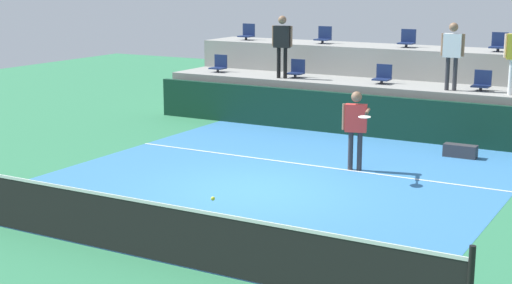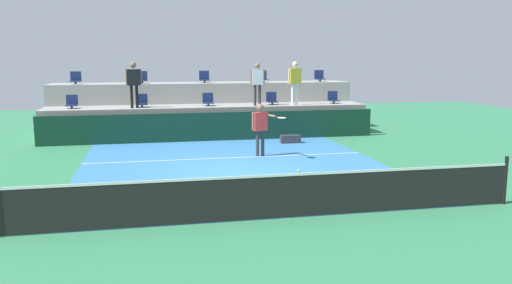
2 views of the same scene
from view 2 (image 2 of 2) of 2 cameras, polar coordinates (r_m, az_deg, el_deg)
name	(u,v)px [view 2 (image 2 of 2)]	position (r m, az deg, el deg)	size (l,w,h in m)	color
ground_plane	(241,175)	(14.19, -1.73, -3.66)	(40.00, 40.00, 0.00)	#2D754C
court_inner_paint	(235,167)	(15.15, -2.40, -2.81)	(9.00, 10.00, 0.01)	teal
court_service_line	(227,158)	(16.51, -3.21, -1.78)	(9.00, 0.06, 0.00)	white
tennis_net	(276,195)	(10.28, 2.23, -5.89)	(10.48, 0.08, 1.07)	black
sponsor_backboard	(213,127)	(19.94, -4.79, 1.72)	(13.00, 0.16, 1.10)	#0F3323
seating_tier_lower	(209,121)	(21.21, -5.24, 2.38)	(13.00, 1.80, 1.25)	gray
seating_tier_upper	(204,106)	(22.94, -5.78, 3.97)	(13.00, 1.80, 2.10)	gray
stadium_chair_lower_far_left	(72,103)	(21.11, -19.79, 4.13)	(0.44, 0.40, 0.52)	#2D2D33
stadium_chair_lower_left	(142,102)	(20.92, -12.56, 4.41)	(0.44, 0.40, 0.52)	#2D2D33
stadium_chair_lower_center	(208,100)	(21.05, -5.35, 4.63)	(0.44, 0.40, 0.52)	#2D2D33
stadium_chair_lower_right	(272,99)	(21.52, 1.77, 4.77)	(0.44, 0.40, 0.52)	#2D2D33
stadium_chair_lower_far_right	(333,98)	(22.32, 8.58, 4.83)	(0.44, 0.40, 0.52)	#2D2D33
stadium_chair_upper_far_left	(76,79)	(22.85, -19.41, 6.65)	(0.44, 0.40, 0.52)	#2D2D33
stadium_chair_upper_left	(142,78)	(22.66, -12.53, 6.94)	(0.44, 0.40, 0.52)	#2D2D33
stadium_chair_upper_center	(204,78)	(22.79, -5.76, 7.12)	(0.44, 0.40, 0.52)	#2D2D33
stadium_chair_upper_right	(262,77)	(23.22, 0.69, 7.21)	(0.44, 0.40, 0.52)	#2D2D33
stadium_chair_upper_far_right	(320,77)	(23.95, 7.08, 7.21)	(0.44, 0.40, 0.52)	#2D2D33
tennis_player	(261,124)	(16.61, 0.55, 1.99)	(0.98, 1.15, 1.73)	#2D2D33
spectator_in_white	(134,80)	(20.48, -13.45, 6.73)	(0.62, 0.27, 1.78)	black
spectator_in_grey	(257,80)	(20.94, 0.15, 6.93)	(0.60, 0.23, 1.73)	#2D2D33
spectator_leaning_on_rail	(295,78)	(21.32, 4.35, 7.06)	(0.62, 0.28, 1.79)	white
tennis_ball	(299,171)	(11.60, 4.77, -3.21)	(0.07, 0.07, 0.07)	#CCE033
equipment_bag	(290,139)	(19.41, 3.85, 0.33)	(0.76, 0.28, 0.30)	#333338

